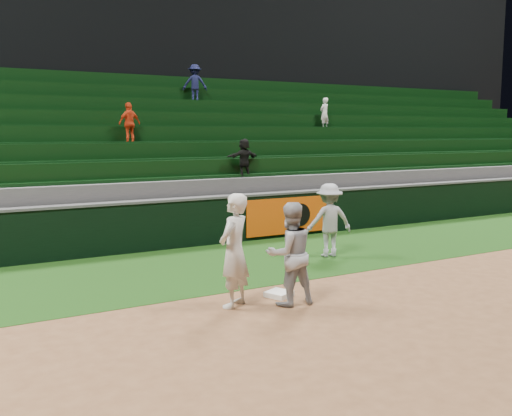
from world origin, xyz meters
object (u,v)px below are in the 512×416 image
at_px(first_base, 279,294).
at_px(base_coach, 329,220).
at_px(baserunner, 290,254).
at_px(first_baseman, 234,250).

relative_size(first_base, base_coach, 0.23).
height_order(first_base, baserunner, baserunner).
relative_size(first_baseman, baserunner, 1.09).
relative_size(first_base, first_baseman, 0.21).
xyz_separation_m(first_baseman, base_coach, (3.69, 2.32, -0.09)).
bearing_deg(baserunner, first_baseman, -18.02).
height_order(first_base, first_baseman, first_baseman).
height_order(first_baseman, base_coach, first_baseman).
bearing_deg(baserunner, base_coach, -131.37).
bearing_deg(first_baseman, first_base, 152.96).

